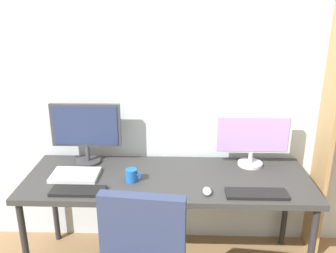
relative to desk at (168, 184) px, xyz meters
The scene contains 9 objects.
wall_back 0.74m from the desk, 90.00° to the left, with size 4.35×0.10×2.60m.
desk is the anchor object (origin of this frame).
monitor_left 0.71m from the desk, 160.52° to the left, with size 0.51×0.18×0.46m.
monitor_right 0.69m from the desk, 19.48° to the left, with size 0.55×0.18×0.38m.
keyboard_left 0.61m from the desk, 157.67° to the right, with size 0.35×0.13×0.02m, color black.
keyboard_right 0.61m from the desk, 22.33° to the right, with size 0.38×0.13×0.02m, color black.
computer_mouse 0.34m from the desk, 40.49° to the right, with size 0.06×0.10×0.03m, color silver.
laptop_closed 0.64m from the desk, behind, with size 0.32×0.22×0.02m, color silver.
coffee_mug 0.27m from the desk, 162.64° to the right, with size 0.11×0.08×0.09m.
Camera 1 is at (0.07, -1.64, 1.90)m, focal length 38.94 mm.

